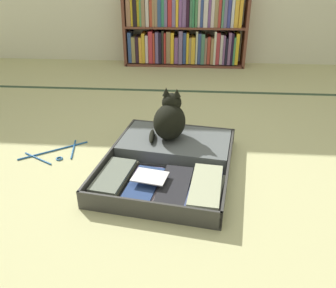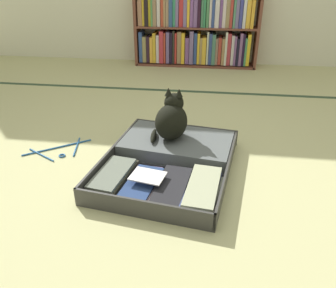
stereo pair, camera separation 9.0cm
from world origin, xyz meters
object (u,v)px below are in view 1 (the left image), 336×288
(bookshelf, at_px, (184,29))
(clothes_hanger, at_px, (56,153))
(black_cat, at_px, (170,119))
(open_suitcase, at_px, (171,160))

(bookshelf, distance_m, clothes_hanger, 2.24)
(black_cat, bearing_deg, open_suitcase, -84.05)
(open_suitcase, relative_size, black_cat, 3.15)
(bookshelf, distance_m, black_cat, 2.02)
(bookshelf, xyz_separation_m, open_suitcase, (0.02, -2.18, -0.35))
(bookshelf, relative_size, clothes_hanger, 3.77)
(black_cat, height_order, clothes_hanger, black_cat)
(open_suitcase, distance_m, black_cat, 0.24)
(bookshelf, bearing_deg, open_suitcase, -89.59)
(open_suitcase, bearing_deg, clothes_hanger, 173.14)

